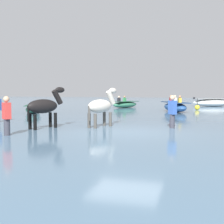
{
  "coord_description": "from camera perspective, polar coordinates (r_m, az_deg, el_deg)",
  "views": [
    {
      "loc": [
        2.49,
        -10.49,
        1.81
      ],
      "look_at": [
        -1.3,
        2.77,
        0.84
      ],
      "focal_mm": 48.67,
      "sensor_mm": 36.0,
      "label": 1
    }
  ],
  "objects": [
    {
      "name": "person_onlooker_right",
      "position": [
        10.53,
        -19.16,
        -1.31
      ],
      "size": [
        0.38,
        0.35,
        1.63
      ],
      "color": "#383842",
      "rests_on": "ground"
    },
    {
      "name": "channel_buoy",
      "position": [
        24.1,
        15.71,
        0.85
      ],
      "size": [
        0.38,
        0.38,
        0.88
      ],
      "color": "yellow",
      "rests_on": "water_surface"
    },
    {
      "name": "water_surface",
      "position": [
        20.7,
        9.01,
        -0.56
      ],
      "size": [
        90.0,
        90.0,
        0.34
      ],
      "primitive_type": "cube",
      "color": "slate",
      "rests_on": "ground"
    },
    {
      "name": "horse_trailing_black",
      "position": [
        12.11,
        -12.59,
        0.86
      ],
      "size": [
        1.05,
        1.75,
        1.95
      ],
      "color": "black",
      "rests_on": "ground"
    },
    {
      "name": "boat_distant_west",
      "position": [
        20.83,
        -14.63,
        0.58
      ],
      "size": [
        1.92,
        2.84,
        0.67
      ],
      "color": "#337556",
      "rests_on": "water_surface"
    },
    {
      "name": "person_onlooker_left",
      "position": [
        12.14,
        11.27,
        -0.49
      ],
      "size": [
        0.36,
        0.37,
        1.63
      ],
      "color": "#383842",
      "rests_on": "ground"
    },
    {
      "name": "boat_mid_outer",
      "position": [
        30.14,
        18.5,
        1.71
      ],
      "size": [
        4.16,
        2.82,
        0.87
      ],
      "color": "silver",
      "rests_on": "water_surface"
    },
    {
      "name": "ground_plane",
      "position": [
        10.93,
        2.6,
        -5.49
      ],
      "size": [
        120.0,
        120.0,
        0.0
      ],
      "primitive_type": "plane",
      "color": "#666051"
    },
    {
      "name": "boat_near_port",
      "position": [
        26.4,
        2.47,
        1.46
      ],
      "size": [
        2.17,
        2.99,
        1.03
      ],
      "color": "#337556",
      "rests_on": "water_surface"
    },
    {
      "name": "boat_mid_channel",
      "position": [
        21.52,
        11.75,
        0.96
      ],
      "size": [
        2.36,
        3.5,
        1.16
      ],
      "color": "#28518E",
      "rests_on": "water_surface"
    },
    {
      "name": "horse_lead_pinto",
      "position": [
        12.31,
        -2.06,
        0.9
      ],
      "size": [
        0.97,
        1.74,
        1.92
      ],
      "color": "beige",
      "rests_on": "ground"
    }
  ]
}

